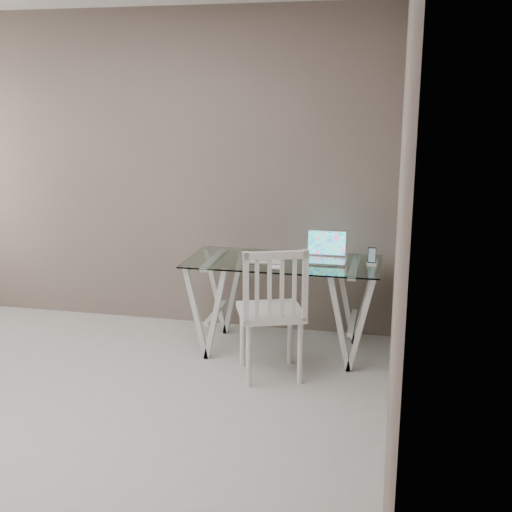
{
  "coord_description": "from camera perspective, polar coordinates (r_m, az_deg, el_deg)",
  "views": [
    {
      "loc": [
        1.98,
        -3.0,
        2.0
      ],
      "look_at": [
        1.0,
        1.44,
        0.85
      ],
      "focal_mm": 45.0,
      "sensor_mm": 36.0,
      "label": 1
    }
  ],
  "objects": [
    {
      "name": "chair",
      "position": [
        4.52,
        1.47,
        -4.6
      ],
      "size": [
        0.58,
        0.58,
        0.99
      ],
      "rotation": [
        0.0,
        0.0,
        0.36
      ],
      "color": "silver",
      "rests_on": "ground"
    },
    {
      "name": "desk",
      "position": [
        5.08,
        2.39,
        -4.39
      ],
      "size": [
        1.5,
        0.7,
        0.75
      ],
      "color": "silver",
      "rests_on": "ground"
    },
    {
      "name": "keyboard",
      "position": [
        4.93,
        0.73,
        -0.51
      ],
      "size": [
        0.3,
        0.13,
        0.01
      ],
      "primitive_type": "cube",
      "color": "silver",
      "rests_on": "desk"
    },
    {
      "name": "phone_dock",
      "position": [
        4.92,
        10.25,
        -0.38
      ],
      "size": [
        0.07,
        0.07,
        0.13
      ],
      "color": "white",
      "rests_on": "desk"
    },
    {
      "name": "laptop",
      "position": [
        5.0,
        6.2,
        0.23
      ],
      "size": [
        0.32,
        0.26,
        0.23
      ],
      "color": "silver",
      "rests_on": "desk"
    },
    {
      "name": "mouse",
      "position": [
        4.72,
        1.88,
        -1.01
      ],
      "size": [
        0.11,
        0.07,
        0.04
      ],
      "primitive_type": "ellipsoid",
      "color": "silver",
      "rests_on": "desk"
    }
  ]
}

